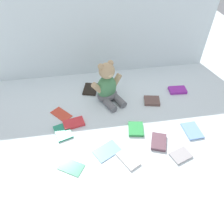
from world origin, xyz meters
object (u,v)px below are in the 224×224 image
Objects in this scene: book_case_0 at (90,89)px; book_case_11 at (136,129)px; book_case_3 at (63,132)px; book_case_6 at (192,131)px; book_case_1 at (152,101)px; book_case_4 at (159,142)px; teddy_bear at (107,87)px; book_case_9 at (61,114)px; book_case_8 at (128,159)px; book_case_5 at (74,123)px; book_case_12 at (178,90)px; book_case_7 at (71,167)px; book_case_2 at (107,151)px; book_case_10 at (181,155)px.

book_case_0 is 1.21× the size of book_case_11.
book_case_3 and book_case_6 have the same top height.
book_case_1 and book_case_4 have the same top height.
teddy_bear reaches higher than book_case_9.
book_case_1 reaches higher than book_case_8.
book_case_3 is 0.99× the size of book_case_6.
book_case_0 is at bearing -173.87° from book_case_9.
book_case_5 reaches higher than book_case_11.
book_case_1 is at bearing -40.41° from teddy_bear.
book_case_4 is at bearing -36.87° from book_case_11.
book_case_1 reaches higher than book_case_9.
book_case_3 is (-0.59, -0.18, -0.00)m from book_case_1.
book_case_0 is 1.01× the size of book_case_3.
book_case_6 is 1.21× the size of book_case_11.
book_case_3 is 0.43m from book_case_11.
book_case_3 and book_case_8 have the same top height.
book_case_3 is (-0.19, -0.38, -0.00)m from book_case_0.
book_case_6 is at bearing -25.78° from book_case_3.
teddy_bear is 0.51m from book_case_12.
book_case_12 is (0.47, 0.51, 0.00)m from book_case_8.
book_case_1 is at bearing 31.46° from book_case_8.
book_case_0 is at bearing 83.68° from book_case_12.
book_case_7 is at bearing -150.11° from book_case_4.
book_case_9 is (-0.05, 0.39, 0.00)m from book_case_7.
book_case_7 is at bearing 127.45° from book_case_12.
book_case_6 is at bearing -64.45° from teddy_bear.
book_case_12 is (0.28, 0.42, 0.00)m from book_case_4.
book_case_4 is at bearing 108.87° from book_case_9.
book_case_6 is 0.95× the size of book_case_9.
teddy_bear is 2.23× the size of book_case_8.
book_case_12 is (0.38, 0.31, 0.00)m from book_case_11.
book_case_2 is 0.29m from book_case_5.
teddy_bear is 2.08× the size of book_case_9.
book_case_5 is at bearing 175.54° from book_case_4.
book_case_5 is at bearing 174.54° from book_case_11.
book_case_10 is at bearing 138.23° from book_case_0.
teddy_bear is 0.35m from book_case_11.
book_case_0 reaches higher than book_case_8.
book_case_2 is 0.52m from book_case_6.
book_case_0 is at bearing 142.74° from book_case_4.
book_case_0 is 0.62m from book_case_12.
book_case_8 is (0.04, -0.51, -0.10)m from teddy_bear.
book_case_6 is (0.16, -0.29, -0.00)m from book_case_1.
book_case_0 is at bearing -43.62° from book_case_6.
book_case_11 is (-0.17, -0.23, -0.00)m from book_case_1.
book_case_11 is at bearing 114.35° from book_case_9.
teddy_bear reaches higher than book_case_0.
book_case_4 is (0.34, -0.54, 0.00)m from book_case_0.
book_case_1 reaches higher than book_case_3.
book_case_0 is 0.55m from book_case_2.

